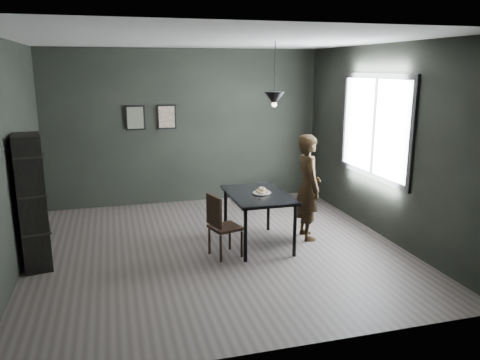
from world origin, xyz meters
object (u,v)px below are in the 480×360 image
object	(u,v)px
cafe_table	(258,199)
white_plate	(262,193)
woman	(308,187)
pendant_lamp	(274,98)
shelf_unit	(32,202)
wood_chair	(220,222)

from	to	relation	value
cafe_table	white_plate	distance (m)	0.10
woman	pendant_lamp	size ratio (longest dim) A/B	1.78
cafe_table	shelf_unit	size ratio (longest dim) A/B	0.71
cafe_table	white_plate	xyz separation A→B (m)	(0.05, -0.02, 0.08)
cafe_table	white_plate	world-z (taller)	white_plate
cafe_table	woman	xyz separation A→B (m)	(0.79, 0.08, 0.10)
woman	wood_chair	world-z (taller)	woman
woman	pendant_lamp	world-z (taller)	pendant_lamp
white_plate	shelf_unit	world-z (taller)	shelf_unit
shelf_unit	pendant_lamp	size ratio (longest dim) A/B	1.95
wood_chair	white_plate	bearing A→B (deg)	6.70
white_plate	woman	xyz separation A→B (m)	(0.74, 0.10, 0.02)
woman	pendant_lamp	bearing A→B (deg)	92.31
wood_chair	shelf_unit	bearing A→B (deg)	156.18
pendant_lamp	wood_chair	bearing A→B (deg)	-155.46
white_plate	woman	world-z (taller)	woman
shelf_unit	pendant_lamp	world-z (taller)	pendant_lamp
shelf_unit	pendant_lamp	xyz separation A→B (m)	(3.17, 0.07, 1.21)
white_plate	woman	bearing A→B (deg)	7.82
woman	shelf_unit	bearing A→B (deg)	95.10
white_plate	wood_chair	size ratio (longest dim) A/B	0.27
white_plate	woman	size ratio (longest dim) A/B	0.15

